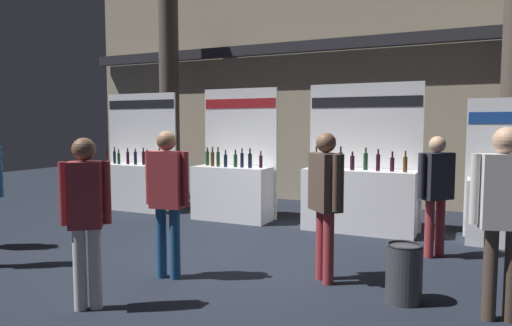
{
  "coord_description": "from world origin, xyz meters",
  "views": [
    {
      "loc": [
        3.01,
        -5.31,
        1.8
      ],
      "look_at": [
        0.28,
        0.57,
        1.26
      ],
      "focal_mm": 32.43,
      "sensor_mm": 36.0,
      "label": 1
    }
  ],
  "objects_px": {
    "visitor_3": "(86,210)",
    "visitor_5": "(167,191)",
    "visitor_0": "(436,185)",
    "exhibitor_booth_2": "(359,194)",
    "exhibitor_booth_0": "(134,181)",
    "visitor_6": "(504,206)",
    "exhibitor_booth_1": "(233,187)",
    "trash_bin": "(404,273)",
    "visitor_4": "(325,193)"
  },
  "relations": [
    {
      "from": "visitor_0",
      "to": "visitor_6",
      "type": "xyz_separation_m",
      "value": [
        0.69,
        -1.94,
        0.08
      ]
    },
    {
      "from": "visitor_3",
      "to": "visitor_5",
      "type": "height_order",
      "value": "visitor_5"
    },
    {
      "from": "visitor_4",
      "to": "visitor_5",
      "type": "relative_size",
      "value": 0.99
    },
    {
      "from": "exhibitor_booth_2",
      "to": "visitor_4",
      "type": "bearing_deg",
      "value": -85.81
    },
    {
      "from": "exhibitor_booth_1",
      "to": "visitor_3",
      "type": "xyz_separation_m",
      "value": [
        0.72,
        -4.39,
        0.36
      ]
    },
    {
      "from": "exhibitor_booth_2",
      "to": "visitor_6",
      "type": "bearing_deg",
      "value": -57.17
    },
    {
      "from": "exhibitor_booth_2",
      "to": "visitor_3",
      "type": "distance_m",
      "value": 4.74
    },
    {
      "from": "visitor_3",
      "to": "visitor_5",
      "type": "distance_m",
      "value": 1.11
    },
    {
      "from": "visitor_0",
      "to": "visitor_3",
      "type": "height_order",
      "value": "visitor_3"
    },
    {
      "from": "exhibitor_booth_2",
      "to": "visitor_6",
      "type": "xyz_separation_m",
      "value": [
        1.96,
        -3.03,
        0.43
      ]
    },
    {
      "from": "exhibitor_booth_1",
      "to": "visitor_3",
      "type": "relative_size",
      "value": 1.48
    },
    {
      "from": "exhibitor_booth_0",
      "to": "visitor_0",
      "type": "relative_size",
      "value": 1.5
    },
    {
      "from": "visitor_5",
      "to": "visitor_6",
      "type": "distance_m",
      "value": 3.47
    },
    {
      "from": "visitor_4",
      "to": "visitor_5",
      "type": "xyz_separation_m",
      "value": [
        -1.7,
        -0.65,
        -0.0
      ]
    },
    {
      "from": "visitor_4",
      "to": "visitor_5",
      "type": "distance_m",
      "value": 1.82
    },
    {
      "from": "visitor_3",
      "to": "visitor_6",
      "type": "xyz_separation_m",
      "value": [
        3.62,
        1.4,
        0.08
      ]
    },
    {
      "from": "exhibitor_booth_0",
      "to": "visitor_6",
      "type": "distance_m",
      "value": 7.47
    },
    {
      "from": "exhibitor_booth_1",
      "to": "visitor_4",
      "type": "height_order",
      "value": "exhibitor_booth_1"
    },
    {
      "from": "exhibitor_booth_0",
      "to": "trash_bin",
      "type": "relative_size",
      "value": 4.12
    },
    {
      "from": "visitor_5",
      "to": "visitor_0",
      "type": "bearing_deg",
      "value": -149.82
    },
    {
      "from": "exhibitor_booth_0",
      "to": "exhibitor_booth_2",
      "type": "xyz_separation_m",
      "value": [
        4.83,
        -0.07,
        0.03
      ]
    },
    {
      "from": "exhibitor_booth_2",
      "to": "visitor_5",
      "type": "distance_m",
      "value": 3.68
    },
    {
      "from": "exhibitor_booth_1",
      "to": "visitor_0",
      "type": "height_order",
      "value": "exhibitor_booth_1"
    },
    {
      "from": "visitor_5",
      "to": "visitor_6",
      "type": "relative_size",
      "value": 0.97
    },
    {
      "from": "visitor_4",
      "to": "visitor_6",
      "type": "distance_m",
      "value": 1.8
    },
    {
      "from": "exhibitor_booth_1",
      "to": "visitor_3",
      "type": "distance_m",
      "value": 4.47
    },
    {
      "from": "trash_bin",
      "to": "visitor_5",
      "type": "height_order",
      "value": "visitor_5"
    },
    {
      "from": "visitor_5",
      "to": "visitor_4",
      "type": "bearing_deg",
      "value": -167.95
    },
    {
      "from": "trash_bin",
      "to": "visitor_5",
      "type": "relative_size",
      "value": 0.35
    },
    {
      "from": "exhibitor_booth_0",
      "to": "exhibitor_booth_1",
      "type": "height_order",
      "value": "exhibitor_booth_1"
    },
    {
      "from": "exhibitor_booth_1",
      "to": "exhibitor_booth_0",
      "type": "bearing_deg",
      "value": 177.53
    },
    {
      "from": "exhibitor_booth_1",
      "to": "exhibitor_booth_2",
      "type": "height_order",
      "value": "exhibitor_booth_2"
    },
    {
      "from": "visitor_5",
      "to": "exhibitor_booth_2",
      "type": "bearing_deg",
      "value": -123.14
    },
    {
      "from": "visitor_6",
      "to": "exhibitor_booth_0",
      "type": "bearing_deg",
      "value": 139.76
    },
    {
      "from": "exhibitor_booth_2",
      "to": "trash_bin",
      "type": "xyz_separation_m",
      "value": [
        1.1,
        -2.93,
        -0.34
      ]
    },
    {
      "from": "exhibitor_booth_0",
      "to": "visitor_5",
      "type": "height_order",
      "value": "exhibitor_booth_0"
    },
    {
      "from": "visitor_6",
      "to": "exhibitor_booth_1",
      "type": "bearing_deg",
      "value": 129.67
    },
    {
      "from": "visitor_3",
      "to": "visitor_4",
      "type": "relative_size",
      "value": 0.98
    },
    {
      "from": "visitor_6",
      "to": "visitor_5",
      "type": "bearing_deg",
      "value": 169.33
    },
    {
      "from": "visitor_0",
      "to": "visitor_4",
      "type": "height_order",
      "value": "visitor_4"
    },
    {
      "from": "trash_bin",
      "to": "exhibitor_booth_1",
      "type": "bearing_deg",
      "value": 140.2
    },
    {
      "from": "exhibitor_booth_0",
      "to": "exhibitor_booth_1",
      "type": "relative_size",
      "value": 0.99
    },
    {
      "from": "exhibitor_booth_0",
      "to": "trash_bin",
      "type": "height_order",
      "value": "exhibitor_booth_0"
    },
    {
      "from": "exhibitor_booth_1",
      "to": "visitor_4",
      "type": "relative_size",
      "value": 1.46
    },
    {
      "from": "trash_bin",
      "to": "visitor_3",
      "type": "relative_size",
      "value": 0.36
    },
    {
      "from": "exhibitor_booth_0",
      "to": "exhibitor_booth_2",
      "type": "distance_m",
      "value": 4.83
    },
    {
      "from": "exhibitor_booth_0",
      "to": "visitor_4",
      "type": "xyz_separation_m",
      "value": [
        5.02,
        -2.75,
        0.42
      ]
    },
    {
      "from": "exhibitor_booth_0",
      "to": "visitor_6",
      "type": "relative_size",
      "value": 1.39
    },
    {
      "from": "exhibitor_booth_2",
      "to": "trash_bin",
      "type": "distance_m",
      "value": 3.15
    },
    {
      "from": "visitor_0",
      "to": "visitor_3",
      "type": "relative_size",
      "value": 0.98
    }
  ]
}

